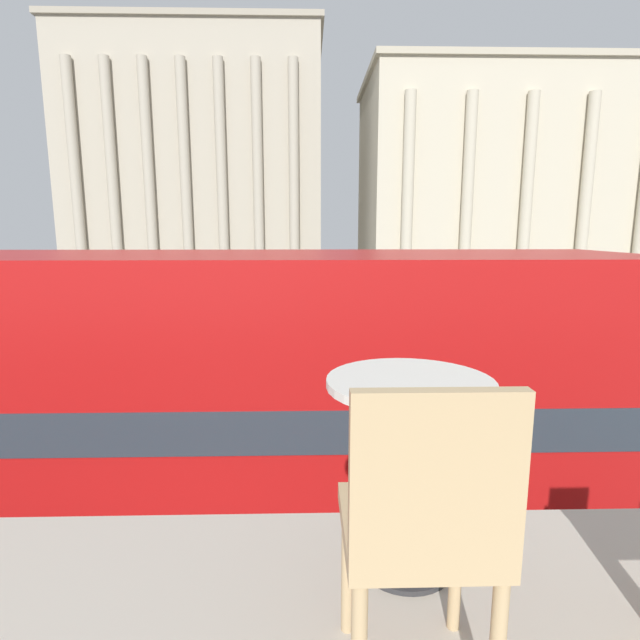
{
  "coord_description": "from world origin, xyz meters",
  "views": [
    {
      "loc": [
        0.88,
        -2.05,
        4.41
      ],
      "look_at": [
        1.33,
        15.94,
        1.15
      ],
      "focal_mm": 28.0,
      "sensor_mm": 36.0,
      "label": 1
    }
  ],
  "objects_px": {
    "plaza_building_left": "(202,161)",
    "plaza_building_right": "(493,180)",
    "cafe_dining_table": "(409,431)",
    "double_decker_bus": "(193,406)",
    "cafe_chair_0": "(423,525)",
    "car_white": "(344,312)",
    "traffic_light_near": "(307,314)",
    "pedestrian_blue": "(268,281)",
    "traffic_light_mid": "(388,288)",
    "pedestrian_olive": "(457,293)"
  },
  "relations": [
    {
      "from": "cafe_chair_0",
      "to": "car_white",
      "type": "distance_m",
      "value": 21.58
    },
    {
      "from": "pedestrian_olive",
      "to": "double_decker_bus",
      "type": "bearing_deg",
      "value": -13.29
    },
    {
      "from": "plaza_building_right",
      "to": "pedestrian_olive",
      "type": "relative_size",
      "value": 14.54
    },
    {
      "from": "pedestrian_blue",
      "to": "cafe_dining_table",
      "type": "bearing_deg",
      "value": 109.82
    },
    {
      "from": "double_decker_bus",
      "to": "plaza_building_right",
      "type": "distance_m",
      "value": 46.22
    },
    {
      "from": "car_white",
      "to": "pedestrian_blue",
      "type": "bearing_deg",
      "value": -103.41
    },
    {
      "from": "cafe_chair_0",
      "to": "pedestrian_olive",
      "type": "xyz_separation_m",
      "value": [
        8.03,
        26.26,
        -2.72
      ]
    },
    {
      "from": "plaza_building_left",
      "to": "traffic_light_mid",
      "type": "bearing_deg",
      "value": -67.91
    },
    {
      "from": "cafe_chair_0",
      "to": "car_white",
      "type": "bearing_deg",
      "value": 80.15
    },
    {
      "from": "car_white",
      "to": "pedestrian_olive",
      "type": "bearing_deg",
      "value": -178.64
    },
    {
      "from": "plaza_building_left",
      "to": "plaza_building_right",
      "type": "height_order",
      "value": "plaza_building_left"
    },
    {
      "from": "plaza_building_right",
      "to": "pedestrian_blue",
      "type": "height_order",
      "value": "plaza_building_right"
    },
    {
      "from": "traffic_light_mid",
      "to": "cafe_dining_table",
      "type": "bearing_deg",
      "value": -98.94
    },
    {
      "from": "cafe_dining_table",
      "to": "cafe_chair_0",
      "type": "xyz_separation_m",
      "value": [
        -0.07,
        -0.55,
        -0.02
      ]
    },
    {
      "from": "plaza_building_left",
      "to": "traffic_light_mid",
      "type": "relative_size",
      "value": 7.14
    },
    {
      "from": "traffic_light_near",
      "to": "plaza_building_left",
      "type": "bearing_deg",
      "value": 104.58
    },
    {
      "from": "traffic_light_near",
      "to": "pedestrian_olive",
      "type": "bearing_deg",
      "value": 61.91
    },
    {
      "from": "plaza_building_left",
      "to": "plaza_building_right",
      "type": "xyz_separation_m",
      "value": [
        27.93,
        -5.04,
        -2.28
      ]
    },
    {
      "from": "cafe_dining_table",
      "to": "pedestrian_olive",
      "type": "relative_size",
      "value": 0.44
    },
    {
      "from": "double_decker_bus",
      "to": "cafe_chair_0",
      "type": "height_order",
      "value": "double_decker_bus"
    },
    {
      "from": "pedestrian_olive",
      "to": "plaza_building_right",
      "type": "bearing_deg",
      "value": 166.82
    },
    {
      "from": "cafe_dining_table",
      "to": "plaza_building_right",
      "type": "relative_size",
      "value": 0.03
    },
    {
      "from": "car_white",
      "to": "cafe_dining_table",
      "type": "bearing_deg",
      "value": 51.23
    },
    {
      "from": "cafe_chair_0",
      "to": "pedestrian_blue",
      "type": "bearing_deg",
      "value": 89.09
    },
    {
      "from": "cafe_chair_0",
      "to": "traffic_light_near",
      "type": "xyz_separation_m",
      "value": [
        -0.3,
        10.65,
        -1.25
      ]
    },
    {
      "from": "plaza_building_right",
      "to": "traffic_light_mid",
      "type": "bearing_deg",
      "value": -116.46
    },
    {
      "from": "plaza_building_left",
      "to": "car_white",
      "type": "height_order",
      "value": "plaza_building_left"
    },
    {
      "from": "plaza_building_left",
      "to": "pedestrian_olive",
      "type": "distance_m",
      "value": 33.12
    },
    {
      "from": "traffic_light_mid",
      "to": "pedestrian_blue",
      "type": "distance_m",
      "value": 15.58
    },
    {
      "from": "traffic_light_mid",
      "to": "traffic_light_near",
      "type": "bearing_deg",
      "value": -113.46
    },
    {
      "from": "double_decker_bus",
      "to": "cafe_dining_table",
      "type": "relative_size",
      "value": 14.33
    },
    {
      "from": "double_decker_bus",
      "to": "car_white",
      "type": "bearing_deg",
      "value": 84.91
    },
    {
      "from": "cafe_chair_0",
      "to": "cafe_dining_table",
      "type": "bearing_deg",
      "value": 76.26
    },
    {
      "from": "traffic_light_mid",
      "to": "car_white",
      "type": "bearing_deg",
      "value": 111.22
    },
    {
      "from": "traffic_light_mid",
      "to": "pedestrian_olive",
      "type": "relative_size",
      "value": 2.04
    },
    {
      "from": "cafe_dining_table",
      "to": "car_white",
      "type": "distance_m",
      "value": 21.03
    },
    {
      "from": "plaza_building_left",
      "to": "double_decker_bus",
      "type": "bearing_deg",
      "value": -78.86
    },
    {
      "from": "traffic_light_near",
      "to": "pedestrian_blue",
      "type": "xyz_separation_m",
      "value": [
        -2.66,
        21.51,
        -1.36
      ]
    },
    {
      "from": "cafe_chair_0",
      "to": "plaza_building_left",
      "type": "distance_m",
      "value": 53.1
    },
    {
      "from": "traffic_light_near",
      "to": "car_white",
      "type": "xyz_separation_m",
      "value": [
        1.67,
        10.67,
        -1.73
      ]
    },
    {
      "from": "traffic_light_near",
      "to": "pedestrian_blue",
      "type": "bearing_deg",
      "value": 97.04
    },
    {
      "from": "plaza_building_right",
      "to": "double_decker_bus",
      "type": "bearing_deg",
      "value": -114.16
    },
    {
      "from": "traffic_light_mid",
      "to": "pedestrian_olive",
      "type": "distance_m",
      "value": 10.11
    },
    {
      "from": "plaza_building_left",
      "to": "car_white",
      "type": "bearing_deg",
      "value": -67.81
    },
    {
      "from": "traffic_light_mid",
      "to": "car_white",
      "type": "relative_size",
      "value": 0.81
    },
    {
      "from": "cafe_dining_table",
      "to": "pedestrian_olive",
      "type": "bearing_deg",
      "value": 72.79
    },
    {
      "from": "plaza_building_right",
      "to": "traffic_light_near",
      "type": "relative_size",
      "value": 6.53
    },
    {
      "from": "traffic_light_near",
      "to": "traffic_light_mid",
      "type": "relative_size",
      "value": 1.09
    },
    {
      "from": "cafe_chair_0",
      "to": "traffic_light_near",
      "type": "relative_size",
      "value": 0.25
    },
    {
      "from": "cafe_dining_table",
      "to": "plaza_building_left",
      "type": "height_order",
      "value": "plaza_building_left"
    }
  ]
}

